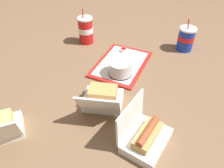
# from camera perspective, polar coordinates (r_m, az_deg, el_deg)

# --- Properties ---
(ground_plane) EXTENTS (3.20, 3.20, 0.00)m
(ground_plane) POSITION_cam_1_polar(r_m,az_deg,el_deg) (1.09, -1.16, -1.98)
(ground_plane) COLOR brown
(food_tray) EXTENTS (0.40, 0.30, 0.01)m
(food_tray) POSITION_cam_1_polar(r_m,az_deg,el_deg) (1.26, 2.39, 5.22)
(food_tray) COLOR red
(food_tray) RESTS_ON ground_plane
(cake_container) EXTENTS (0.13, 0.13, 0.08)m
(cake_container) POSITION_cam_1_polar(r_m,az_deg,el_deg) (1.16, 2.17, 4.15)
(cake_container) COLOR black
(cake_container) RESTS_ON food_tray
(ketchup_cup) EXTENTS (0.04, 0.04, 0.02)m
(ketchup_cup) POSITION_cam_1_polar(r_m,az_deg,el_deg) (1.35, 3.06, 8.87)
(ketchup_cup) COLOR white
(ketchup_cup) RESTS_ON food_tray
(napkin_stack) EXTENTS (0.12, 0.12, 0.00)m
(napkin_stack) POSITION_cam_1_polar(r_m,az_deg,el_deg) (1.32, 1.74, 7.50)
(napkin_stack) COLOR white
(napkin_stack) RESTS_ON food_tray
(plastic_fork) EXTENTS (0.11, 0.02, 0.00)m
(plastic_fork) POSITION_cam_1_polar(r_m,az_deg,el_deg) (1.25, 5.01, 5.10)
(plastic_fork) COLOR white
(plastic_fork) RESTS_ON food_tray
(clamshell_sandwich_front) EXTENTS (0.25, 0.21, 0.17)m
(clamshell_sandwich_front) POSITION_cam_1_polar(r_m,az_deg,el_deg) (0.99, -2.47, -3.77)
(clamshell_sandwich_front) COLOR white
(clamshell_sandwich_front) RESTS_ON ground_plane
(clamshell_hotdog_back) EXTENTS (0.23, 0.20, 0.18)m
(clamshell_hotdog_back) POSITION_cam_1_polar(r_m,az_deg,el_deg) (0.87, 8.54, -13.34)
(clamshell_hotdog_back) COLOR white
(clamshell_hotdog_back) RESTS_ON ground_plane
(soda_cup_back) EXTENTS (0.10, 0.10, 0.21)m
(soda_cup_back) POSITION_cam_1_polar(r_m,az_deg,el_deg) (1.44, 18.76, 11.15)
(soda_cup_back) COLOR #1938B7
(soda_cup_back) RESTS_ON ground_plane
(soda_cup_front) EXTENTS (0.10, 0.10, 0.23)m
(soda_cup_front) POSITION_cam_1_polar(r_m,az_deg,el_deg) (1.45, -6.87, 13.82)
(soda_cup_front) COLOR red
(soda_cup_front) RESTS_ON ground_plane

